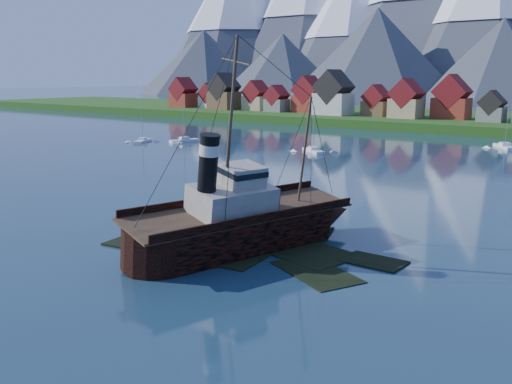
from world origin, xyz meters
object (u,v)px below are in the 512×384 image
Objects in this scene: sailboat_b at (184,141)px; sailboat_c at (313,151)px; tugboat_wreck at (248,220)px; sailboat_a at (143,141)px; sailboat_e at (505,147)px.

sailboat_b is 39.47m from sailboat_c.
sailboat_b is (-73.66, 65.71, -2.64)m from tugboat_wreck.
sailboat_e is (82.72, 46.56, 0.02)m from sailboat_a.
sailboat_b is at bearing 9.75° from sailboat_a.
sailboat_b is at bearing 173.81° from sailboat_e.
tugboat_wreck is 101.59m from sailboat_a.
tugboat_wreck reaches higher than sailboat_a.
sailboat_a is 94.93m from sailboat_e.
tugboat_wreck is 77.33m from sailboat_c.
sailboat_b reaches higher than sailboat_c.
sailboat_c is (-34.34, 69.23, -2.67)m from tugboat_wreck.
tugboat_wreck is 2.40× the size of sailboat_b.
tugboat_wreck is at bearing -25.97° from sailboat_b.
sailboat_e is at bearing 44.09° from sailboat_b.
sailboat_c is at bearing -168.00° from sailboat_e.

